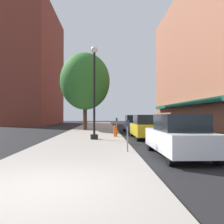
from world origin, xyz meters
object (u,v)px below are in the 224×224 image
parking_meter_far (117,124)px  car_yellow (146,127)px  parking_meter_near (127,132)px  car_blue (134,124)px  lamppost (94,90)px  fire_hydrant (115,131)px  car_white (179,136)px  tree_near (85,81)px

parking_meter_far → car_yellow: 2.60m
car_yellow → parking_meter_near: bearing=-106.0°
parking_meter_near → car_yellow: car_yellow is taller
parking_meter_far → parking_meter_near: bearing=-90.0°
parking_meter_near → car_blue: (1.95, 12.72, -0.14)m
lamppost → car_blue: 8.87m
fire_hydrant → car_yellow: 2.16m
lamppost → parking_meter_far: 4.15m
lamppost → car_yellow: 4.49m
parking_meter_near → car_white: car_white is taller
fire_hydrant → parking_meter_near: (0.16, -6.69, 0.43)m
fire_hydrant → car_white: car_white is taller
lamppost → car_yellow: bearing=21.4°
car_white → car_blue: size_ratio=1.00×
lamppost → car_white: size_ratio=1.37×
fire_hydrant → parking_meter_far: parking_meter_far is taller
parking_meter_far → fire_hydrant: bearing=-96.8°
car_blue → lamppost: bearing=-113.9°
tree_near → parking_meter_near: bearing=-78.2°
parking_meter_far → lamppost: bearing=-117.1°
car_yellow → car_blue: (0.00, 6.39, 0.00)m
car_yellow → car_blue: size_ratio=1.00×
fire_hydrant → tree_near: 9.09m
lamppost → fire_hydrant: size_ratio=7.47×
parking_meter_far → tree_near: (-2.93, 5.97, 4.18)m
car_white → tree_near: bearing=110.4°
lamppost → car_yellow: size_ratio=1.37×
parking_meter_near → tree_near: bearing=101.8°
car_blue → parking_meter_far: bearing=-112.1°
parking_meter_near → parking_meter_far: bearing=90.0°
parking_meter_far → tree_near: size_ratio=0.16×
car_yellow → car_white: bearing=-88.9°
parking_meter_near → tree_near: 14.92m
fire_hydrant → parking_meter_near: 6.71m
car_yellow → car_blue: 6.39m
fire_hydrant → car_blue: 6.39m
fire_hydrant → car_blue: (2.11, 6.03, 0.29)m
lamppost → car_yellow: lamppost is taller
parking_meter_near → car_yellow: (1.95, 6.33, -0.14)m
car_white → car_yellow: 6.89m
parking_meter_near → car_yellow: 6.62m
parking_meter_near → car_white: size_ratio=0.30×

